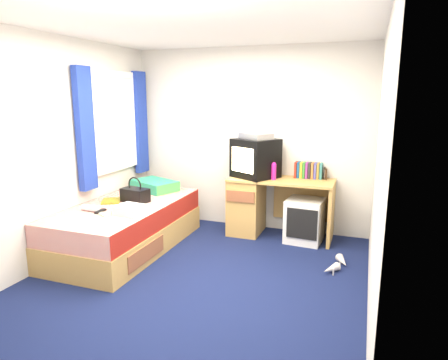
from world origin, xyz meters
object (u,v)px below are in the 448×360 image
(colour_swatch_fan, at_px, (103,214))
(white_heels, at_px, (337,265))
(picture_frame, at_px, (325,174))
(handbag, at_px, (135,195))
(aerosol_can, at_px, (274,170))
(storage_cube, at_px, (305,220))
(pink_water_bottle, at_px, (274,172))
(bed, at_px, (127,226))
(desk, at_px, (260,203))
(magazine, at_px, (111,201))
(pillow, at_px, (154,185))
(remote_control, at_px, (100,211))
(water_bottle, at_px, (90,208))
(towel, at_px, (131,210))
(vcr, at_px, (256,136))
(crt_tv, at_px, (255,158))

(colour_swatch_fan, xyz_separation_m, white_heels, (2.37, 0.69, -0.51))
(picture_frame, height_order, handbag, picture_frame)
(aerosol_can, bearing_deg, handbag, -145.62)
(storage_cube, distance_m, pink_water_bottle, 0.71)
(bed, relative_size, desk, 1.54)
(magazine, height_order, white_heels, magazine)
(pillow, height_order, storage_cube, pillow)
(aerosol_can, bearing_deg, remote_control, -136.48)
(bed, xyz_separation_m, storage_cube, (1.93, 0.95, 0.00))
(desk, bearing_deg, remote_control, -134.83)
(water_bottle, bearing_deg, white_heels, 13.67)
(picture_frame, distance_m, white_heels, 1.27)
(pink_water_bottle, relative_size, remote_control, 1.21)
(colour_swatch_fan, bearing_deg, towel, 24.22)
(bed, xyz_separation_m, picture_frame, (2.13, 1.21, 0.55))
(water_bottle, relative_size, colour_swatch_fan, 0.91)
(storage_cube, height_order, white_heels, storage_cube)
(aerosol_can, height_order, white_heels, aerosol_can)
(picture_frame, relative_size, white_heels, 0.29)
(pink_water_bottle, xyz_separation_m, water_bottle, (-1.72, -1.35, -0.27))
(water_bottle, height_order, colour_swatch_fan, water_bottle)
(handbag, bearing_deg, pillow, 108.99)
(bed, distance_m, remote_control, 0.47)
(pillow, distance_m, colour_swatch_fan, 1.18)
(handbag, height_order, water_bottle, handbag)
(bed, distance_m, handbag, 0.39)
(vcr, xyz_separation_m, pink_water_bottle, (0.26, -0.08, -0.43))
(storage_cube, bearing_deg, picture_frame, 58.44)
(aerosol_can, bearing_deg, water_bottle, -138.42)
(desk, distance_m, water_bottle, 2.09)
(pink_water_bottle, bearing_deg, desk, 158.64)
(pink_water_bottle, distance_m, magazine, 2.00)
(pink_water_bottle, relative_size, water_bottle, 0.97)
(colour_swatch_fan, height_order, white_heels, colour_swatch_fan)
(storage_cube, distance_m, magazine, 2.36)
(bed, height_order, vcr, vcr)
(water_bottle, distance_m, remote_control, 0.12)
(storage_cube, relative_size, pink_water_bottle, 2.77)
(storage_cube, distance_m, crt_tv, 0.99)
(desk, bearing_deg, water_bottle, -137.01)
(bed, distance_m, pillow, 0.81)
(pink_water_bottle, bearing_deg, colour_swatch_fan, -136.92)
(aerosol_can, height_order, towel, aerosol_can)
(towel, bearing_deg, crt_tv, 54.30)
(white_heels, bearing_deg, pink_water_bottle, 140.01)
(water_bottle, xyz_separation_m, white_heels, (2.58, 0.63, -0.54))
(white_heels, bearing_deg, towel, -164.81)
(water_bottle, xyz_separation_m, colour_swatch_fan, (0.21, -0.07, -0.03))
(picture_frame, bearing_deg, magazine, -170.74)
(vcr, distance_m, white_heels, 1.85)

